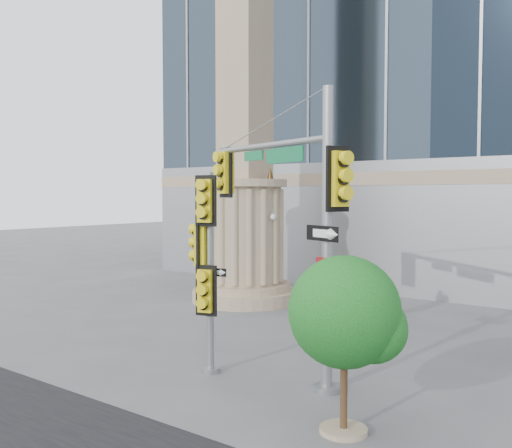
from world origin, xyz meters
The scene contains 5 objects.
ground centered at (0.00, 0.00, 0.00)m, with size 120.00×120.00×0.00m, color #545456.
monument centered at (-6.00, 9.00, 5.52)m, with size 4.40×4.40×16.60m.
main_signal_pole centered at (1.05, 1.91, 4.27)m, with size 5.14×2.22×6.90m.
secondary_signal_pole centered at (-0.85, 0.84, 2.96)m, with size 0.94×0.67×5.04m.
street_tree centered at (3.65, -0.26, 2.21)m, with size 2.16×2.11×3.36m.
Camera 1 is at (8.61, -9.69, 4.50)m, focal length 40.00 mm.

